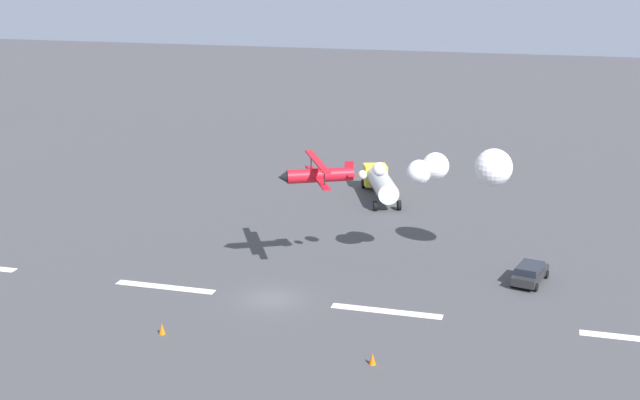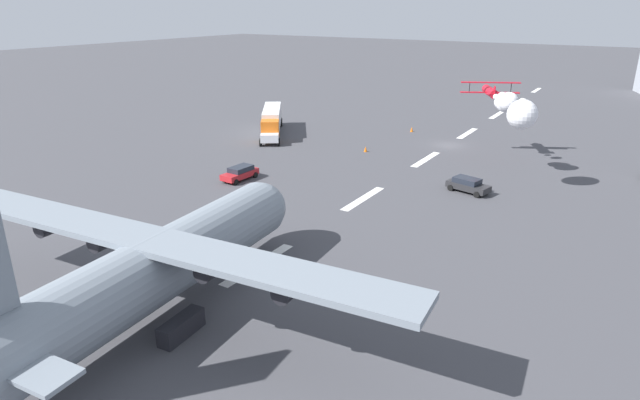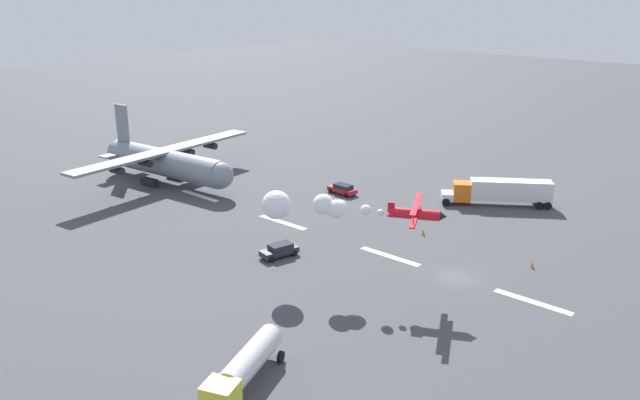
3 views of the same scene
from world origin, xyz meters
TOP-DOWN VIEW (x-y plane):
  - ground_plane at (0.00, 0.00)m, footprint 440.00×440.00m
  - runway_stripe_3 at (-8.60, 0.00)m, footprint 8.00×0.90m
  - runway_stripe_4 at (8.60, 0.00)m, footprint 8.00×0.90m
  - mountain_ridge_distant at (0.00, 178.03)m, footprint 396.00×16.00m
  - stunt_biplane_red at (11.01, 10.13)m, footprint 17.19×11.70m
  - fuel_tanker_truck at (2.31, 28.52)m, footprint 5.92×10.09m
  - airport_staff_sedan at (18.20, 8.35)m, footprint 2.83×4.71m
  - traffic_cone_near at (-5.14, -7.71)m, footprint 0.44×0.44m
  - traffic_cone_far at (9.34, -8.26)m, footprint 0.44×0.44m

SIDE VIEW (x-z plane):
  - ground_plane at x=0.00m, z-range 0.00..0.00m
  - runway_stripe_3 at x=-8.60m, z-range 0.00..0.01m
  - runway_stripe_4 at x=8.60m, z-range 0.00..0.01m
  - traffic_cone_near at x=-5.14m, z-range 0.00..0.75m
  - traffic_cone_far at x=9.34m, z-range 0.00..0.75m
  - airport_staff_sedan at x=18.20m, z-range 0.05..1.57m
  - fuel_tanker_truck at x=2.31m, z-range 0.30..3.20m
  - stunt_biplane_red at x=11.01m, z-range 6.64..9.68m
  - mountain_ridge_distant at x=0.00m, z-range 0.00..16.92m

